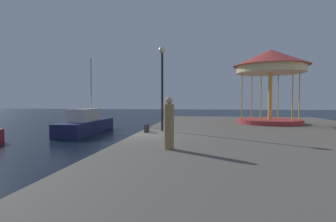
{
  "coord_description": "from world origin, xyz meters",
  "views": [
    {
      "loc": [
        3.36,
        -12.69,
        2.45
      ],
      "look_at": [
        1.35,
        2.05,
        1.85
      ],
      "focal_mm": 28.39,
      "sensor_mm": 36.0,
      "label": 1
    }
  ],
  "objects_px": {
    "carousel": "(271,68)",
    "bollard_north": "(147,128)",
    "sailboat_navy": "(86,124)",
    "lamp_post_mid_promenade": "(162,74)",
    "bollard_south": "(146,129)",
    "person_far_corner": "(169,125)"
  },
  "relations": [
    {
      "from": "lamp_post_mid_promenade",
      "to": "bollard_south",
      "type": "bearing_deg",
      "value": -127.04
    },
    {
      "from": "bollard_north",
      "to": "bollard_south",
      "type": "relative_size",
      "value": 1.0
    },
    {
      "from": "sailboat_navy",
      "to": "bollard_south",
      "type": "relative_size",
      "value": 17.71
    },
    {
      "from": "bollard_south",
      "to": "person_far_corner",
      "type": "height_order",
      "value": "person_far_corner"
    },
    {
      "from": "sailboat_navy",
      "to": "lamp_post_mid_promenade",
      "type": "bearing_deg",
      "value": -35.59
    },
    {
      "from": "carousel",
      "to": "bollard_south",
      "type": "distance_m",
      "value": 10.65
    },
    {
      "from": "bollard_north",
      "to": "person_far_corner",
      "type": "height_order",
      "value": "person_far_corner"
    },
    {
      "from": "lamp_post_mid_promenade",
      "to": "person_far_corner",
      "type": "distance_m",
      "value": 5.9
    },
    {
      "from": "sailboat_navy",
      "to": "bollard_south",
      "type": "xyz_separation_m",
      "value": [
        5.84,
        -5.58,
        0.31
      ]
    },
    {
      "from": "lamp_post_mid_promenade",
      "to": "bollard_north",
      "type": "height_order",
      "value": "lamp_post_mid_promenade"
    },
    {
      "from": "lamp_post_mid_promenade",
      "to": "sailboat_navy",
      "type": "bearing_deg",
      "value": 144.41
    },
    {
      "from": "carousel",
      "to": "person_far_corner",
      "type": "distance_m",
      "value": 12.75
    },
    {
      "from": "carousel",
      "to": "person_far_corner",
      "type": "height_order",
      "value": "carousel"
    },
    {
      "from": "sailboat_navy",
      "to": "carousel",
      "type": "bearing_deg",
      "value": 3.81
    },
    {
      "from": "bollard_south",
      "to": "carousel",
      "type": "bearing_deg",
      "value": 40.44
    },
    {
      "from": "carousel",
      "to": "person_far_corner",
      "type": "bearing_deg",
      "value": -118.14
    },
    {
      "from": "lamp_post_mid_promenade",
      "to": "person_far_corner",
      "type": "bearing_deg",
      "value": -78.6
    },
    {
      "from": "carousel",
      "to": "sailboat_navy",
      "type": "bearing_deg",
      "value": -176.19
    },
    {
      "from": "carousel",
      "to": "bollard_north",
      "type": "bearing_deg",
      "value": -142.25
    },
    {
      "from": "sailboat_navy",
      "to": "carousel",
      "type": "distance_m",
      "value": 14.06
    },
    {
      "from": "person_far_corner",
      "to": "bollard_south",
      "type": "bearing_deg",
      "value": 111.66
    },
    {
      "from": "lamp_post_mid_promenade",
      "to": "bollard_north",
      "type": "xyz_separation_m",
      "value": [
        -0.76,
        -0.37,
        -2.87
      ]
    }
  ]
}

